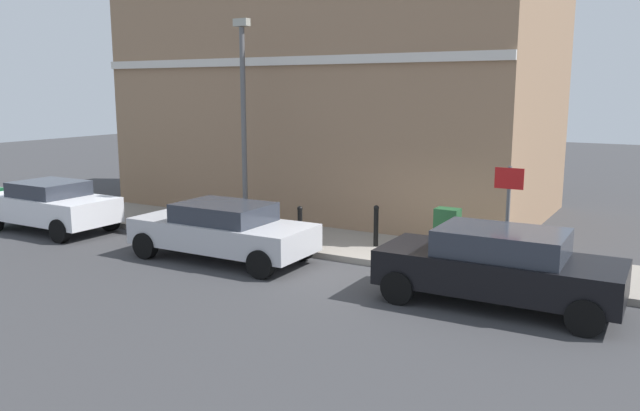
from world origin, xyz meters
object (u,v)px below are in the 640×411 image
object	(u,v)px
car_white	(51,205)
street_sign	(508,204)
bollard_far_kerb	(300,225)
lamppost	(244,116)
car_black	(498,266)
bollard_near_cabinet	(376,224)
car_silver	(223,230)
utility_cabinet	(447,234)

from	to	relation	value
car_white	street_sign	size ratio (longest dim) A/B	1.72
car_white	bollard_far_kerb	size ratio (longest dim) A/B	3.82
bollard_far_kerb	lamppost	size ratio (longest dim) A/B	0.18
car_black	bollard_near_cabinet	distance (m)	4.47
bollard_near_cabinet	car_silver	bearing A→B (deg)	131.65
car_black	car_white	xyz separation A→B (m)	(0.01, 12.80, -0.02)
car_black	lamppost	world-z (taller)	lamppost
car_silver	lamppost	distance (m)	3.81
car_black	bollard_near_cabinet	world-z (taller)	car_black
utility_cabinet	car_black	bearing A→B (deg)	-142.65
utility_cabinet	bollard_near_cabinet	size ratio (longest dim) A/B	1.11
street_sign	lamppost	bearing A→B (deg)	83.50
car_white	street_sign	distance (m)	12.65
utility_cabinet	bollard_near_cabinet	xyz separation A→B (m)	(0.10, 1.87, 0.02)
bollard_near_cabinet	car_black	bearing A→B (deg)	-124.05
car_black	lamppost	distance (m)	8.53
street_sign	bollard_far_kerb	bearing A→B (deg)	92.34
utility_cabinet	bollard_near_cabinet	distance (m)	1.87
car_silver	car_white	xyz separation A→B (m)	(0.02, 6.27, 0.02)
utility_cabinet	car_white	bearing A→B (deg)	102.32
car_white	lamppost	world-z (taller)	lamppost
bollard_near_cabinet	car_white	bearing A→B (deg)	105.33
car_white	utility_cabinet	distance (m)	11.22
car_silver	street_sign	distance (m)	6.53
car_black	street_sign	xyz separation A→B (m)	(1.67, 0.29, 0.89)
utility_cabinet	street_sign	world-z (taller)	street_sign
car_white	utility_cabinet	bearing A→B (deg)	-167.62
car_black	utility_cabinet	distance (m)	3.02
lamppost	street_sign	bearing A→B (deg)	-96.50
car_silver	bollard_near_cabinet	distance (m)	3.78
car_silver	bollard_far_kerb	bearing A→B (deg)	-130.95
lamppost	car_white	bearing A→B (deg)	116.41
car_white	bollard_far_kerb	distance (m)	7.65
bollard_far_kerb	lamppost	distance (m)	3.73
car_silver	car_white	distance (m)	6.27
utility_cabinet	bollard_near_cabinet	world-z (taller)	utility_cabinet
bollard_near_cabinet	bollard_far_kerb	distance (m)	1.89
car_black	street_sign	distance (m)	1.91
bollard_far_kerb	lamppost	xyz separation A→B (m)	(1.05, 2.46, 2.60)
bollard_near_cabinet	street_sign	distance (m)	3.65
car_black	car_silver	bearing A→B (deg)	-0.92
car_black	street_sign	bearing A→B (deg)	-81.27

